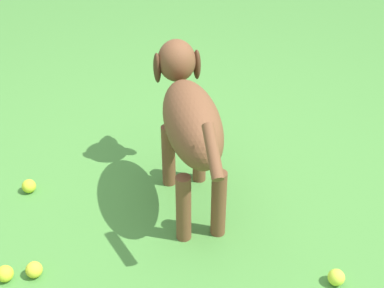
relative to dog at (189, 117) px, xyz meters
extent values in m
plane|color=#478438|center=(0.10, 0.05, -0.44)|extent=(14.00, 14.00, 0.00)
ellipsoid|color=brown|center=(0.02, 0.06, 0.01)|extent=(0.39, 0.64, 0.26)
cylinder|color=brown|center=(0.03, -0.15, -0.28)|extent=(0.06, 0.06, 0.32)
cylinder|color=brown|center=(-0.11, -0.11, -0.28)|extent=(0.06, 0.06, 0.32)
cylinder|color=brown|center=(0.14, 0.22, -0.28)|extent=(0.06, 0.06, 0.32)
cylinder|color=brown|center=(0.00, 0.26, -0.28)|extent=(0.06, 0.06, 0.32)
ellipsoid|color=brown|center=(-0.08, -0.29, 0.13)|extent=(0.22, 0.24, 0.19)
ellipsoid|color=#472B19|center=(-0.11, -0.37, 0.10)|extent=(0.12, 0.16, 0.08)
sphere|color=black|center=(-0.12, -0.43, 0.10)|extent=(0.04, 0.04, 0.04)
ellipsoid|color=#472B19|center=(0.01, -0.30, 0.10)|extent=(0.05, 0.08, 0.15)
ellipsoid|color=#472B19|center=(-0.17, -0.25, 0.10)|extent=(0.05, 0.08, 0.15)
cylinder|color=brown|center=(0.12, 0.41, 0.11)|extent=(0.10, 0.20, 0.15)
sphere|color=#C3D62E|center=(0.66, -0.40, -0.41)|extent=(0.07, 0.07, 0.07)
sphere|color=#C8E53A|center=(-0.26, 0.72, -0.41)|extent=(0.07, 0.07, 0.07)
sphere|color=#CAD92E|center=(0.86, 0.11, -0.41)|extent=(0.07, 0.07, 0.07)
sphere|color=#CED232|center=(0.76, 0.15, -0.41)|extent=(0.07, 0.07, 0.07)
camera|label=1|loc=(0.87, 1.70, 1.14)|focal=48.99mm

